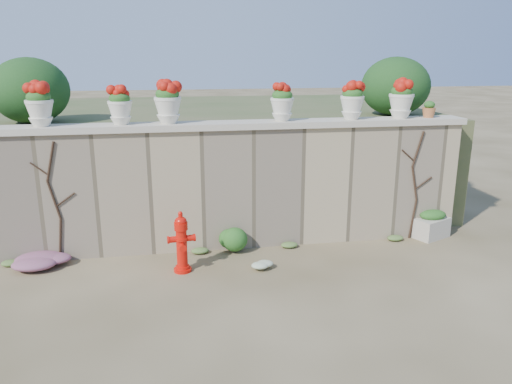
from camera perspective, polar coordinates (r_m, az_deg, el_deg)
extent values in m
plane|color=brown|center=(6.95, -1.40, -11.47)|extent=(80.00, 80.00, 0.00)
cube|color=tan|center=(8.26, -3.30, 0.40)|extent=(8.00, 0.40, 2.00)
cube|color=beige|center=(8.05, -3.41, 7.63)|extent=(8.10, 0.52, 0.10)
cube|color=#384C23|center=(11.37, -5.18, 4.57)|extent=(9.00, 6.00, 2.00)
ellipsoid|color=#143814|center=(9.43, -24.42, 10.51)|extent=(1.30, 1.30, 1.10)
ellipsoid|color=#143814|center=(10.10, 15.64, 11.56)|extent=(1.30, 1.30, 1.10)
cylinder|color=black|center=(8.39, -21.47, -5.12)|extent=(0.12, 0.04, 0.70)
cylinder|color=black|center=(8.20, -22.08, -0.87)|extent=(0.17, 0.04, 0.61)
cylinder|color=black|center=(8.06, -22.45, 3.23)|extent=(0.18, 0.04, 0.61)
cylinder|color=black|center=(8.17, -20.95, -0.82)|extent=(0.30, 0.02, 0.22)
cylinder|color=black|center=(8.12, -23.58, 2.47)|extent=(0.25, 0.02, 0.21)
cylinder|color=black|center=(9.19, 17.48, -2.98)|extent=(0.12, 0.04, 0.70)
cylinder|color=black|center=(9.00, 17.67, 0.94)|extent=(0.17, 0.04, 0.61)
cylinder|color=black|center=(8.88, 18.04, 4.69)|extent=(0.18, 0.04, 0.61)
cylinder|color=black|center=(9.07, 18.59, 0.98)|extent=(0.30, 0.02, 0.22)
cylinder|color=black|center=(8.81, 16.98, 4.04)|extent=(0.25, 0.02, 0.21)
cylinder|color=red|center=(7.66, -8.37, -8.77)|extent=(0.26, 0.26, 0.05)
cylinder|color=red|center=(7.52, -8.48, -6.31)|extent=(0.16, 0.16, 0.59)
cylinder|color=red|center=(7.47, -8.52, -5.30)|extent=(0.20, 0.20, 0.04)
cylinder|color=red|center=(7.41, -8.58, -3.87)|extent=(0.20, 0.20, 0.11)
ellipsoid|color=red|center=(7.37, -8.61, -3.18)|extent=(0.18, 0.18, 0.13)
cylinder|color=red|center=(7.35, -8.64, -2.62)|extent=(0.07, 0.07, 0.09)
cylinder|color=red|center=(7.46, -9.53, -5.38)|extent=(0.14, 0.11, 0.09)
cylinder|color=red|center=(7.49, -7.51, -5.22)|extent=(0.14, 0.11, 0.09)
cylinder|color=red|center=(7.41, -8.39, -6.26)|extent=(0.09, 0.10, 0.08)
cube|color=beige|center=(9.38, 19.44, -3.88)|extent=(0.70, 0.58, 0.36)
ellipsoid|color=#1E5119|center=(9.31, 19.57, -2.49)|extent=(0.54, 0.45, 0.18)
ellipsoid|color=#1E5119|center=(8.21, -2.90, -5.16)|extent=(0.54, 0.49, 0.51)
ellipsoid|color=#BA2595|center=(8.29, -23.02, -7.19)|extent=(0.95, 0.63, 0.25)
ellipsoid|color=white|center=(7.62, 0.26, -8.19)|extent=(0.50, 0.40, 0.18)
ellipsoid|color=#1E5119|center=(8.17, -23.61, 9.93)|extent=(0.35, 0.35, 0.21)
ellipsoid|color=#B3160B|center=(8.17, -23.68, 10.54)|extent=(0.31, 0.31, 0.22)
ellipsoid|color=#1E5119|center=(7.99, -15.34, 10.30)|extent=(0.32, 0.32, 0.19)
ellipsoid|color=#B3160B|center=(7.98, -15.38, 10.87)|extent=(0.28, 0.28, 0.20)
ellipsoid|color=#1E5119|center=(7.95, -10.10, 10.97)|extent=(0.36, 0.36, 0.22)
ellipsoid|color=#B3160B|center=(7.94, -10.13, 11.62)|extent=(0.32, 0.32, 0.23)
ellipsoid|color=#1E5119|center=(8.15, 3.02, 10.99)|extent=(0.33, 0.33, 0.20)
ellipsoid|color=#B3160B|center=(8.15, 3.03, 11.56)|extent=(0.29, 0.29, 0.21)
ellipsoid|color=#1E5119|center=(8.49, 10.98, 11.01)|extent=(0.34, 0.34, 0.20)
ellipsoid|color=#B3160B|center=(8.49, 11.01, 11.58)|extent=(0.30, 0.30, 0.21)
ellipsoid|color=#1E5119|center=(8.83, 16.34, 10.99)|extent=(0.36, 0.36, 0.22)
ellipsoid|color=#B3160B|center=(8.83, 16.38, 11.57)|extent=(0.31, 0.31, 0.22)
ellipsoid|color=#1E5119|center=(9.09, 19.21, 9.33)|extent=(0.18, 0.18, 0.13)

